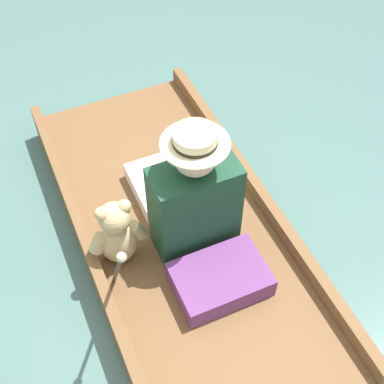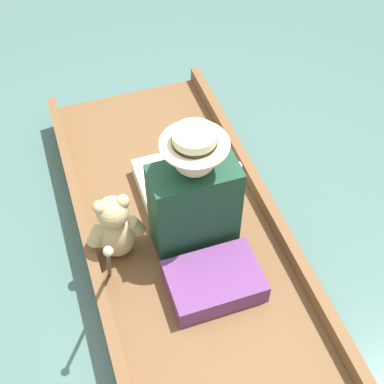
{
  "view_description": "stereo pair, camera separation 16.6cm",
  "coord_description": "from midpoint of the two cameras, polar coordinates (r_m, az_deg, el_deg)",
  "views": [
    {
      "loc": [
        -0.68,
        -1.74,
        2.65
      ],
      "look_at": [
        0.05,
        -0.1,
        0.53
      ],
      "focal_mm": 50.0,
      "sensor_mm": 36.0,
      "label": 1
    },
    {
      "loc": [
        -0.52,
        -1.8,
        2.65
      ],
      "look_at": [
        0.05,
        -0.1,
        0.53
      ],
      "focal_mm": 50.0,
      "sensor_mm": 36.0,
      "label": 2
    }
  ],
  "objects": [
    {
      "name": "punt_boat",
      "position": [
        3.18,
        -3.06,
        -4.35
      ],
      "size": [
        1.11,
        2.5,
        0.26
      ],
      "color": "brown",
      "rests_on": "ground_plane"
    },
    {
      "name": "seated_person",
      "position": [
        2.87,
        -2.04,
        -0.33
      ],
      "size": [
        0.46,
        0.78,
        0.83
      ],
      "rotation": [
        0.0,
        0.0,
        0.12
      ],
      "color": "white",
      "rests_on": "punt_boat"
    },
    {
      "name": "teddy_bear",
      "position": [
        2.85,
        -9.64,
        -4.5
      ],
      "size": [
        0.33,
        0.19,
        0.47
      ],
      "color": "tan",
      "rests_on": "punt_boat"
    },
    {
      "name": "seat_cushion",
      "position": [
        2.84,
        1.32,
        -9.35
      ],
      "size": [
        0.49,
        0.34,
        0.13
      ],
      "color": "#6B3875",
      "rests_on": "punt_boat"
    },
    {
      "name": "walking_cane",
      "position": [
        2.48,
        -9.83,
        -8.08
      ],
      "size": [
        0.04,
        0.37,
        0.73
      ],
      "color": "#2D2823",
      "rests_on": "punt_boat"
    },
    {
      "name": "ground_plane",
      "position": [
        3.25,
        -3.0,
        -5.25
      ],
      "size": [
        16.0,
        16.0,
        0.0
      ],
      "primitive_type": "plane",
      "color": "#476B66"
    },
    {
      "name": "wine_glass",
      "position": [
        3.33,
        2.37,
        2.73
      ],
      "size": [
        0.09,
        0.09,
        0.1
      ],
      "color": "silver",
      "rests_on": "punt_boat"
    }
  ]
}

